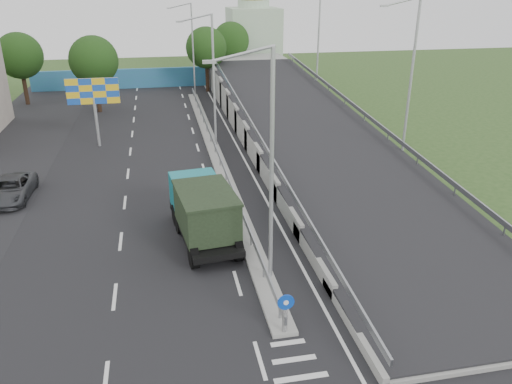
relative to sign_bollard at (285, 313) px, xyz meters
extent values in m
plane|color=#2D4C1E|center=(0.00, -2.17, -1.03)|extent=(160.00, 160.00, 0.00)
cube|color=black|center=(-3.00, 17.83, -1.03)|extent=(26.00, 90.00, 0.04)
cube|color=gray|center=(0.00, 21.83, -0.93)|extent=(1.00, 44.00, 0.20)
cube|color=gray|center=(12.30, 21.83, 1.32)|extent=(0.10, 50.00, 0.32)
cube|color=gray|center=(2.80, 21.83, 1.32)|extent=(0.10, 50.00, 0.32)
cube|color=gray|center=(0.00, 21.83, -0.28)|extent=(0.08, 44.00, 0.32)
cylinder|color=gray|center=(0.00, 21.83, -0.53)|extent=(0.09, 0.09, 0.60)
cylinder|color=black|center=(0.00, 0.03, -0.23)|extent=(0.20, 0.20, 1.20)
cylinder|color=#0C3FBF|center=(0.00, -0.05, 0.52)|extent=(0.64, 0.05, 0.64)
cylinder|color=white|center=(0.00, -0.08, 0.52)|extent=(0.20, 0.03, 0.20)
cylinder|color=#B2B5B7|center=(0.30, 3.83, 4.17)|extent=(0.18, 0.18, 10.00)
cylinder|color=#B2B5B7|center=(-0.90, 3.83, 8.92)|extent=(2.57, 0.12, 0.66)
cube|color=#B2B5B7|center=(-2.10, 3.83, 8.67)|extent=(0.50, 0.18, 0.12)
cylinder|color=#B2B5B7|center=(0.30, 23.83, 4.17)|extent=(0.18, 0.18, 10.00)
cylinder|color=#B2B5B7|center=(-0.90, 23.83, 8.92)|extent=(2.57, 0.12, 0.66)
cube|color=#B2B5B7|center=(-2.10, 23.83, 8.67)|extent=(0.50, 0.18, 0.12)
cylinder|color=#B2B5B7|center=(0.30, 43.83, 4.17)|extent=(0.18, 0.18, 10.00)
cylinder|color=#B2B5B7|center=(-0.90, 43.83, 8.92)|extent=(2.57, 0.12, 0.66)
cube|color=#B2B5B7|center=(-2.10, 43.83, 8.67)|extent=(0.50, 0.18, 0.12)
cube|color=teal|center=(-4.00, 49.83, 0.17)|extent=(30.00, 0.50, 2.40)
cube|color=#B2CCAD|center=(10.00, 57.83, 3.47)|extent=(7.00, 7.00, 9.00)
cylinder|color=#B2CCAD|center=(10.00, 57.83, 8.47)|extent=(4.40, 4.40, 1.00)
cylinder|color=#B2B5B7|center=(-9.00, 25.83, 0.97)|extent=(0.24, 0.24, 4.00)
cube|color=yellow|center=(-9.00, 25.83, 3.47)|extent=(4.00, 0.20, 2.00)
cylinder|color=black|center=(-10.00, 37.83, 0.97)|extent=(0.44, 0.44, 4.00)
sphere|color=black|center=(-10.00, 37.83, 4.17)|extent=(4.80, 4.80, 4.80)
cylinder|color=black|center=(2.00, 45.83, 0.97)|extent=(0.44, 0.44, 4.00)
sphere|color=black|center=(2.00, 45.83, 4.17)|extent=(4.80, 4.80, 4.80)
cylinder|color=black|center=(-18.00, 42.83, 0.97)|extent=(0.44, 0.44, 4.00)
sphere|color=black|center=(-18.00, 42.83, 4.17)|extent=(4.80, 4.80, 4.80)
cylinder|color=black|center=(6.00, 52.83, 0.97)|extent=(0.44, 0.44, 4.00)
sphere|color=black|center=(6.00, 52.83, 4.17)|extent=(4.80, 4.80, 4.80)
cylinder|color=black|center=(-3.53, 10.28, -0.45)|extent=(0.51, 1.21, 1.18)
cylinder|color=black|center=(-1.40, 10.53, -0.45)|extent=(0.51, 1.21, 1.18)
cylinder|color=black|center=(-3.41, 9.33, -0.45)|extent=(0.51, 1.21, 1.18)
cylinder|color=black|center=(-1.29, 9.58, -0.45)|extent=(0.51, 1.21, 1.18)
cylinder|color=black|center=(-2.97, 5.61, -0.45)|extent=(0.51, 1.21, 1.18)
cylinder|color=black|center=(-0.85, 5.86, -0.45)|extent=(0.51, 1.21, 1.18)
cube|color=black|center=(-2.20, 8.18, -0.28)|extent=(3.22, 6.87, 0.32)
cube|color=#0A6570|center=(-2.49, 10.67, 0.78)|extent=(2.64, 1.99, 1.82)
cube|color=black|center=(-2.59, 11.49, 1.27)|extent=(2.03, 0.30, 0.75)
cube|color=black|center=(-2.60, 11.58, -0.34)|extent=(2.46, 0.45, 0.53)
cube|color=black|center=(-2.12, 7.54, 0.89)|extent=(3.03, 4.34, 1.93)
cube|color=black|center=(-2.12, 7.54, 1.91)|extent=(3.14, 4.46, 0.13)
imported|color=#38393D|center=(-13.30, 15.76, -0.36)|extent=(2.38, 4.93, 1.35)
camera|label=1|loc=(-4.05, -14.82, 11.40)|focal=35.00mm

